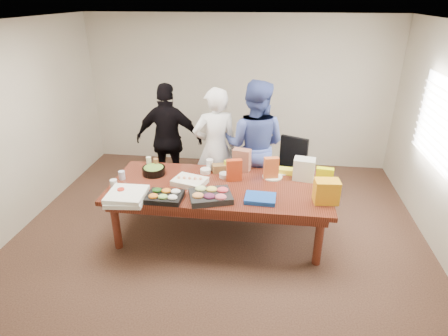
# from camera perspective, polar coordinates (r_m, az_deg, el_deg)

# --- Properties ---
(floor) EXTENTS (5.50, 5.00, 0.02)m
(floor) POSITION_cam_1_polar(r_m,az_deg,el_deg) (5.19, -0.70, -10.12)
(floor) COLOR #47301E
(floor) RESTS_ON ground
(ceiling) EXTENTS (5.50, 5.00, 0.02)m
(ceiling) POSITION_cam_1_polar(r_m,az_deg,el_deg) (4.25, -0.90, 21.40)
(ceiling) COLOR white
(ceiling) RESTS_ON wall_back
(wall_back) EXTENTS (5.50, 0.04, 2.70)m
(wall_back) POSITION_cam_1_polar(r_m,az_deg,el_deg) (6.92, 2.19, 11.39)
(wall_back) COLOR beige
(wall_back) RESTS_ON floor
(wall_front) EXTENTS (5.50, 0.04, 2.70)m
(wall_front) POSITION_cam_1_polar(r_m,az_deg,el_deg) (2.43, -9.54, -17.42)
(wall_front) COLOR beige
(wall_front) RESTS_ON floor
(wall_left) EXTENTS (0.04, 5.00, 2.70)m
(wall_left) POSITION_cam_1_polar(r_m,az_deg,el_deg) (5.62, -29.87, 4.79)
(wall_left) COLOR beige
(wall_left) RESTS_ON floor
(window_panel) EXTENTS (0.03, 1.40, 1.10)m
(window_panel) POSITION_cam_1_polar(r_m,az_deg,el_deg) (5.45, 30.02, 5.89)
(window_panel) COLOR white
(window_panel) RESTS_ON wall_right
(window_blinds) EXTENTS (0.04, 1.36, 1.00)m
(window_blinds) POSITION_cam_1_polar(r_m,az_deg,el_deg) (5.43, 29.63, 5.93)
(window_blinds) COLOR beige
(window_blinds) RESTS_ON wall_right
(conference_table) EXTENTS (2.80, 1.20, 0.75)m
(conference_table) POSITION_cam_1_polar(r_m,az_deg,el_deg) (4.98, -0.72, -6.50)
(conference_table) COLOR #4C1C0F
(conference_table) RESTS_ON floor
(office_chair) EXTENTS (0.68, 0.68, 1.01)m
(office_chair) POSITION_cam_1_polar(r_m,az_deg,el_deg) (5.68, 10.41, -1.23)
(office_chair) COLOR black
(office_chair) RESTS_ON floor
(person_center) EXTENTS (0.78, 0.66, 1.82)m
(person_center) POSITION_cam_1_polar(r_m,az_deg,el_deg) (5.52, -1.31, 2.99)
(person_center) COLOR silver
(person_center) RESTS_ON floor
(person_right) EXTENTS (1.05, 0.89, 1.93)m
(person_right) POSITION_cam_1_polar(r_m,az_deg,el_deg) (5.50, 4.65, 3.43)
(person_right) COLOR #3D4E97
(person_right) RESTS_ON floor
(person_left) EXTENTS (1.05, 0.44, 1.79)m
(person_left) POSITION_cam_1_polar(r_m,az_deg,el_deg) (5.95, -8.38, 4.24)
(person_left) COLOR black
(person_left) RESTS_ON floor
(veggie_tray) EXTENTS (0.42, 0.33, 0.06)m
(veggie_tray) POSITION_cam_1_polar(r_m,az_deg,el_deg) (4.52, -9.01, -4.37)
(veggie_tray) COLOR black
(veggie_tray) RESTS_ON conference_table
(fruit_tray) EXTENTS (0.59, 0.52, 0.07)m
(fruit_tray) POSITION_cam_1_polar(r_m,az_deg,el_deg) (4.47, -2.07, -4.33)
(fruit_tray) COLOR black
(fruit_tray) RESTS_ON conference_table
(sheet_cake) EXTENTS (0.48, 0.41, 0.07)m
(sheet_cake) POSITION_cam_1_polar(r_m,az_deg,el_deg) (4.84, -5.24, -2.06)
(sheet_cake) COLOR white
(sheet_cake) RESTS_ON conference_table
(salad_bowl) EXTENTS (0.38, 0.38, 0.10)m
(salad_bowl) POSITION_cam_1_polar(r_m,az_deg,el_deg) (5.16, -10.65, -0.40)
(salad_bowl) COLOR black
(salad_bowl) RESTS_ON conference_table
(chip_bag_blue) EXTENTS (0.37, 0.29, 0.05)m
(chip_bag_blue) POSITION_cam_1_polar(r_m,az_deg,el_deg) (4.47, 5.55, -4.64)
(chip_bag_blue) COLOR #1648AB
(chip_bag_blue) RESTS_ON conference_table
(chip_bag_red) EXTENTS (0.22, 0.13, 0.29)m
(chip_bag_red) POSITION_cam_1_polar(r_m,az_deg,el_deg) (4.87, 1.56, -0.33)
(chip_bag_red) COLOR #AF3514
(chip_bag_red) RESTS_ON conference_table
(chip_bag_yellow) EXTENTS (0.22, 0.11, 0.31)m
(chip_bag_yellow) POSITION_cam_1_polar(r_m,az_deg,el_deg) (4.76, 14.99, -1.73)
(chip_bag_yellow) COLOR #DEEB06
(chip_bag_yellow) RESTS_ON conference_table
(chip_bag_orange) EXTENTS (0.21, 0.13, 0.30)m
(chip_bag_orange) POSITION_cam_1_polar(r_m,az_deg,el_deg) (4.95, 7.19, -0.02)
(chip_bag_orange) COLOR #C75C2A
(chip_bag_orange) RESTS_ON conference_table
(mayo_jar) EXTENTS (0.11, 0.11, 0.15)m
(mayo_jar) POSITION_cam_1_polar(r_m,az_deg,el_deg) (5.19, -2.17, 0.53)
(mayo_jar) COLOR silver
(mayo_jar) RESTS_ON conference_table
(mustard_bottle) EXTENTS (0.07, 0.07, 0.17)m
(mustard_bottle) POSITION_cam_1_polar(r_m,az_deg,el_deg) (5.12, 0.32, 0.28)
(mustard_bottle) COLOR #CAD625
(mustard_bottle) RESTS_ON conference_table
(dressing_bottle) EXTENTS (0.07, 0.07, 0.20)m
(dressing_bottle) POSITION_cam_1_polar(r_m,az_deg,el_deg) (5.20, -10.29, 0.40)
(dressing_bottle) COLOR brown
(dressing_bottle) RESTS_ON conference_table
(ranch_bottle) EXTENTS (0.08, 0.08, 0.20)m
(ranch_bottle) POSITION_cam_1_polar(r_m,az_deg,el_deg) (5.26, -11.35, 0.64)
(ranch_bottle) COLOR beige
(ranch_bottle) RESTS_ON conference_table
(banana_bunch) EXTENTS (0.23, 0.15, 0.07)m
(banana_bunch) POSITION_cam_1_polar(r_m,az_deg,el_deg) (5.16, 9.36, -0.45)
(banana_bunch) COLOR yellow
(banana_bunch) RESTS_ON conference_table
(bread_loaf) EXTENTS (0.30, 0.19, 0.11)m
(bread_loaf) POSITION_cam_1_polar(r_m,az_deg,el_deg) (5.14, -0.20, -0.01)
(bread_loaf) COLOR brown
(bread_loaf) RESTS_ON conference_table
(kraft_bag) EXTENTS (0.26, 0.18, 0.31)m
(kraft_bag) POSITION_cam_1_polar(r_m,az_deg,el_deg) (5.14, 2.71, 1.22)
(kraft_bag) COLOR #905641
(kraft_bag) RESTS_ON conference_table
(red_cup) EXTENTS (0.10, 0.10, 0.12)m
(red_cup) POSITION_cam_1_polar(r_m,az_deg,el_deg) (4.67, -15.39, -3.70)
(red_cup) COLOR red
(red_cup) RESTS_ON conference_table
(clear_cup_a) EXTENTS (0.09, 0.09, 0.12)m
(clear_cup_a) POSITION_cam_1_polar(r_m,az_deg,el_deg) (4.89, -16.45, -2.39)
(clear_cup_a) COLOR silver
(clear_cup_a) RESTS_ON conference_table
(clear_cup_b) EXTENTS (0.09, 0.09, 0.11)m
(clear_cup_b) POSITION_cam_1_polar(r_m,az_deg,el_deg) (5.11, -15.30, -1.06)
(clear_cup_b) COLOR silver
(clear_cup_b) RESTS_ON conference_table
(pizza_box_lower) EXTENTS (0.47, 0.47, 0.05)m
(pizza_box_lower) POSITION_cam_1_polar(r_m,az_deg,el_deg) (4.60, -14.62, -4.53)
(pizza_box_lower) COLOR white
(pizza_box_lower) RESTS_ON conference_table
(pizza_box_upper) EXTENTS (0.44, 0.44, 0.05)m
(pizza_box_upper) POSITION_cam_1_polar(r_m,az_deg,el_deg) (4.58, -14.62, -3.89)
(pizza_box_upper) COLOR white
(pizza_box_upper) RESTS_ON pizza_box_lower
(plate_a) EXTENTS (0.28, 0.28, 0.02)m
(plate_a) POSITION_cam_1_polar(r_m,az_deg,el_deg) (5.05, 7.37, -1.32)
(plate_a) COLOR white
(plate_a) RESTS_ON conference_table
(plate_b) EXTENTS (0.31, 0.31, 0.02)m
(plate_b) POSITION_cam_1_polar(r_m,az_deg,el_deg) (5.22, 8.85, -0.47)
(plate_b) COLOR white
(plate_b) RESTS_ON conference_table
(dip_bowl_a) EXTENTS (0.18, 0.18, 0.06)m
(dip_bowl_a) POSITION_cam_1_polar(r_m,az_deg,el_deg) (5.00, 0.08, -1.11)
(dip_bowl_a) COLOR silver
(dip_bowl_a) RESTS_ON conference_table
(dip_bowl_b) EXTENTS (0.16, 0.16, 0.06)m
(dip_bowl_b) POSITION_cam_1_polar(r_m,az_deg,el_deg) (5.12, -2.83, -0.43)
(dip_bowl_b) COLOR silver
(dip_bowl_b) RESTS_ON conference_table
(grocery_bag_white) EXTENTS (0.30, 0.23, 0.29)m
(grocery_bag_white) POSITION_cam_1_polar(r_m,az_deg,el_deg) (5.01, 12.09, -0.16)
(grocery_bag_white) COLOR silver
(grocery_bag_white) RESTS_ON conference_table
(grocery_bag_yellow) EXTENTS (0.30, 0.22, 0.28)m
(grocery_bag_yellow) POSITION_cam_1_polar(r_m,az_deg,el_deg) (4.52, 15.34, -3.45)
(grocery_bag_yellow) COLOR #F5A316
(grocery_bag_yellow) RESTS_ON conference_table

